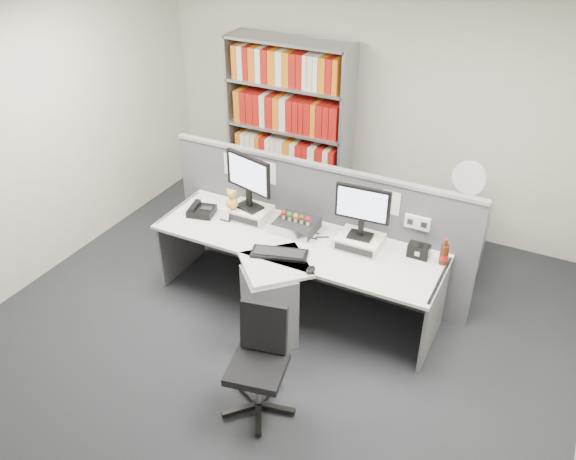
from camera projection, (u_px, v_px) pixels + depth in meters
The scene contains 21 objects.
ground at pixel (253, 359), 4.97m from camera, with size 5.50×5.50×0.00m, color #292C31.
room_shell at pixel (245, 167), 4.02m from camera, with size 5.04×5.54×2.72m.
partition at pixel (317, 224), 5.57m from camera, with size 3.00×0.08×1.27m.
desk at pixel (285, 278), 5.18m from camera, with size 2.60×1.20×0.72m.
monitor_riser_left at pixel (250, 212), 5.52m from camera, with size 0.38×0.31×0.10m.
monitor_riser_right at pixel (360, 242), 5.10m from camera, with size 0.38×0.31×0.10m.
monitor_left at pixel (248, 178), 5.33m from camera, with size 0.51×0.22×0.53m.
monitor_right at pixel (362, 208), 4.92m from camera, with size 0.47×0.16×0.48m.
desktop_pc at pixel (296, 225), 5.33m from camera, with size 0.36×0.32×0.10m.
figurines at pixel (296, 217), 5.26m from camera, with size 0.29×0.05×0.09m.
keyboard at pixel (279, 253), 5.01m from camera, with size 0.51×0.31×0.03m.
mouse at pixel (311, 270), 4.80m from camera, with size 0.07×0.11×0.04m, color black.
desk_phone at pixel (201, 210), 5.57m from camera, with size 0.28×0.26×0.10m.
desk_calendar at pixel (226, 215), 5.48m from camera, with size 0.10×0.07×0.12m.
plush_toy at pixel (232, 201), 5.44m from camera, with size 0.12×0.12×0.20m.
speaker at pixel (419, 251), 4.96m from camera, with size 0.18×0.10×0.12m, color black.
cola_bottle at pixel (444, 255), 4.86m from camera, with size 0.07×0.07×0.24m.
shelving_unit at pixel (289, 131), 6.65m from camera, with size 1.41×0.40×2.00m.
filing_cabinet at pixel (458, 244), 5.83m from camera, with size 0.45×0.61×0.70m.
desk_fan at pixel (469, 181), 5.46m from camera, with size 0.33×0.19×0.55m.
office_chair at pixel (260, 358), 4.34m from camera, with size 0.56×0.56×0.85m.
Camera 1 is at (1.91, -3.11, 3.56)m, focal length 36.84 mm.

